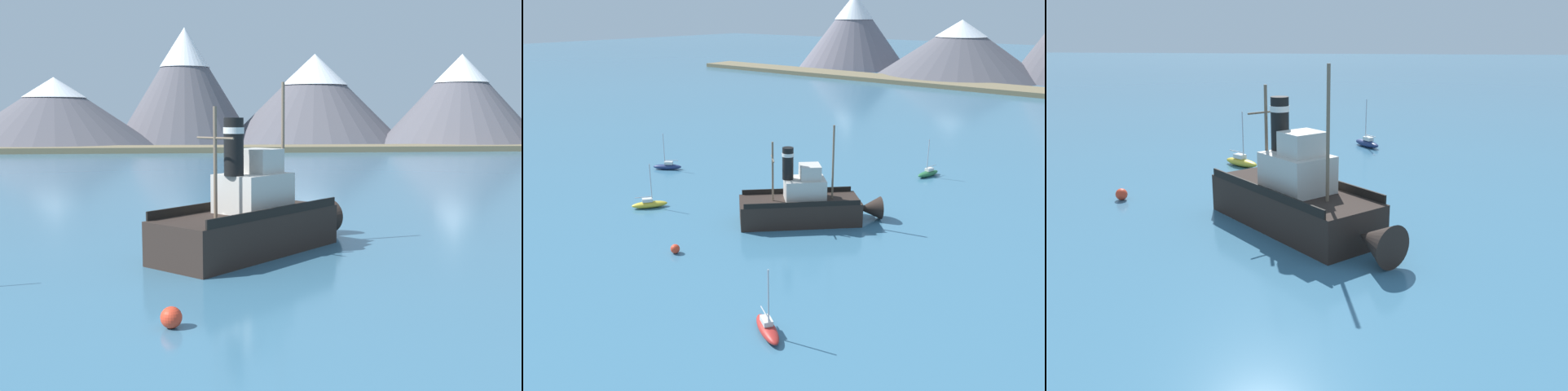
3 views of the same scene
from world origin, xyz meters
The scene contains 7 objects.
ground_plane centered at (0.00, 0.00, 0.00)m, with size 600.00×600.00×0.00m, color teal.
old_tugboat centered at (0.71, 0.02, 1.83)m, with size 12.51×12.63×9.90m.
sailboat_red centered at (11.06, -17.77, 0.43)m, with size 3.80×2.95×4.90m.
sailboat_yellow centered at (-14.93, -7.44, 0.43)m, with size 3.02×3.77×4.90m.
sailboat_navy centered at (-25.23, 3.45, 0.43)m, with size 3.72×3.13×4.90m.
sailboat_green centered at (3.30, 22.71, 0.43)m, with size 1.87×3.95×4.90m.
mooring_buoy centered at (-3.63, -13.35, 0.41)m, with size 0.83×0.83×0.83m, color red.
Camera 2 is at (32.17, -41.74, 20.74)m, focal length 38.00 mm.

